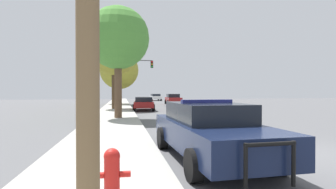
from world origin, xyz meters
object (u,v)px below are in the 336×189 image
object	(u,v)px
police_car	(209,129)
fire_hydrant	(112,172)
tree_sidewalk_far	(119,70)
tree_sidewalk_mid	(114,53)
traffic_light	(132,72)
tree_sidewalk_near	(118,38)
car_background_distant	(155,97)
car_background_midblock	(144,103)
car_background_oncoming	(173,99)

from	to	relation	value
police_car	fire_hydrant	world-z (taller)	police_car
fire_hydrant	tree_sidewalk_far	xyz separation A→B (m)	(-0.16, 31.21, 4.07)
police_car	tree_sidewalk_mid	bearing A→B (deg)	-83.73
tree_sidewalk_mid	fire_hydrant	bearing A→B (deg)	-88.53
traffic_light	tree_sidewalk_far	bearing A→B (deg)	118.56
traffic_light	tree_sidewalk_mid	xyz separation A→B (m)	(-1.99, -6.88, 1.34)
fire_hydrant	tree_sidewalk_far	size ratio (longest dim) A/B	0.11
fire_hydrant	tree_sidewalk_near	bearing A→B (deg)	90.31
fire_hydrant	tree_sidewalk_near	size ratio (longest dim) A/B	0.11
police_car	traffic_light	xyz separation A→B (m)	(-0.94, 25.76, 3.33)
fire_hydrant	tree_sidewalk_far	bearing A→B (deg)	90.30
police_car	car_background_distant	bearing A→B (deg)	-98.04
car_background_midblock	fire_hydrant	bearing A→B (deg)	-91.54
police_car	traffic_light	world-z (taller)	traffic_light
tree_sidewalk_far	tree_sidewalk_mid	world-z (taller)	tree_sidewalk_mid
traffic_light	car_background_oncoming	bearing A→B (deg)	25.97
tree_sidewalk_far	tree_sidewalk_mid	distance (m)	9.87
car_background_distant	tree_sidewalk_mid	size ratio (longest dim) A/B	0.59
car_background_oncoming	tree_sidewalk_far	size ratio (longest dim) A/B	0.63
police_car	fire_hydrant	bearing A→B (deg)	43.60
fire_hydrant	traffic_light	world-z (taller)	traffic_light
car_background_oncoming	tree_sidewalk_near	size ratio (longest dim) A/B	0.64
police_car	car_background_midblock	size ratio (longest dim) A/B	1.07
car_background_distant	police_car	bearing A→B (deg)	-98.10
car_background_distant	tree_sidewalk_near	bearing A→B (deg)	-103.75
car_background_distant	car_background_oncoming	size ratio (longest dim) A/B	1.01
police_car	tree_sidewalk_mid	size ratio (longest dim) A/B	0.68
fire_hydrant	tree_sidewalk_mid	world-z (taller)	tree_sidewalk_mid
car_background_distant	car_background_midblock	bearing A→B (deg)	-102.28
traffic_light	tree_sidewalk_near	size ratio (longest dim) A/B	0.81
traffic_light	car_background_midblock	world-z (taller)	traffic_light
tree_sidewalk_near	fire_hydrant	bearing A→B (deg)	-89.69
police_car	car_background_distant	world-z (taller)	police_car
car_background_distant	car_background_oncoming	xyz separation A→B (m)	(0.46, -15.55, 0.04)
police_car	car_background_oncoming	xyz separation A→B (m)	(4.68, 28.50, -0.01)
car_background_midblock	car_background_oncoming	world-z (taller)	car_background_oncoming
police_car	tree_sidewalk_mid	distance (m)	19.67
car_background_midblock	police_car	bearing A→B (deg)	-84.82
car_background_oncoming	tree_sidewalk_far	distance (m)	8.20
car_background_oncoming	tree_sidewalk_far	xyz separation A→B (m)	(-7.23, 0.22, 3.86)
car_background_midblock	car_background_distant	xyz separation A→B (m)	(4.42, 25.97, 0.03)
car_background_oncoming	tree_sidewalk_mid	size ratio (longest dim) A/B	0.59
car_background_midblock	tree_sidewalk_mid	bearing A→B (deg)	168.11
traffic_light	police_car	bearing A→B (deg)	-87.90
police_car	traffic_light	size ratio (longest dim) A/B	0.92
car_background_oncoming	tree_sidewalk_mid	world-z (taller)	tree_sidewalk_mid
traffic_light	car_background_midblock	size ratio (longest dim) A/B	1.17
police_car	fire_hydrant	size ratio (longest dim) A/B	6.65
fire_hydrant	traffic_light	xyz separation A→B (m)	(1.45, 28.25, 3.56)
tree_sidewalk_far	tree_sidewalk_mid	size ratio (longest dim) A/B	0.93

